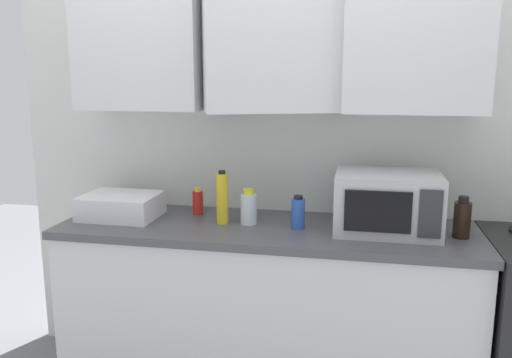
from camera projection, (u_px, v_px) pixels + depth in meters
wall_back_with_cabinets at (275, 86)px, 2.65m from camera, size 2.91×0.53×2.60m
counter_run at (266, 310)px, 2.65m from camera, size 2.04×0.63×0.90m
microwave at (387, 202)px, 2.44m from camera, size 0.48×0.37×0.28m
dish_rack at (121, 206)px, 2.70m from camera, size 0.38×0.30×0.12m
bottle_soy_dark at (462, 219)px, 2.36m from camera, size 0.08×0.08×0.19m
bottle_clear_tall at (249, 208)px, 2.58m from camera, size 0.08×0.08×0.18m
bottle_yellow_mustard at (222, 198)px, 2.57m from camera, size 0.06×0.06×0.27m
bottle_red_sauce at (198, 202)px, 2.76m from camera, size 0.06×0.06×0.14m
bottle_blue_cleaner at (298, 213)px, 2.50m from camera, size 0.07×0.07×0.16m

